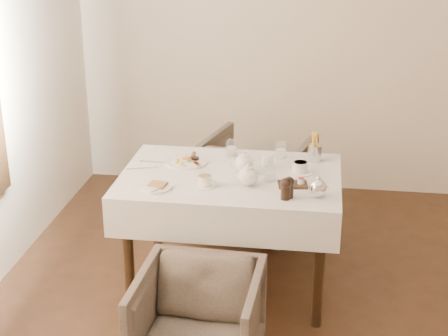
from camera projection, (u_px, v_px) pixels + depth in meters
name	position (u px, v px, depth m)	size (l,w,h in m)	color
table	(230.00, 193.00, 4.05)	(1.28, 0.88, 0.75)	black
armchair_near	(198.00, 324.00, 3.42)	(0.60, 0.62, 0.57)	#463A33
armchair_far	(255.00, 182.00, 4.97)	(0.73, 0.75, 0.68)	#463A33
breakfast_plate	(187.00, 161.00, 4.19)	(0.26, 0.26, 0.03)	white
side_plate	(154.00, 187.00, 3.82)	(0.20, 0.19, 0.02)	white
teapot_centre	(244.00, 161.00, 4.03)	(0.16, 0.12, 0.13)	white
teapot_front	(248.00, 175.00, 3.84)	(0.16, 0.12, 0.13)	white
creamer	(268.00, 160.00, 4.10)	(0.07, 0.07, 0.08)	white
teacup_near	(205.00, 181.00, 3.84)	(0.13, 0.13, 0.06)	white
teacup_far	(300.00, 168.00, 4.02)	(0.14, 0.14, 0.07)	white
glass_left	(232.00, 148.00, 4.29)	(0.07, 0.07, 0.10)	silver
glass_mid	(270.00, 174.00, 3.90)	(0.06, 0.06, 0.09)	silver
glass_right	(281.00, 151.00, 4.25)	(0.07, 0.07, 0.10)	silver
condiment_board	(292.00, 183.00, 3.85)	(0.18, 0.13, 0.04)	black
pepper_mill_left	(286.00, 189.00, 3.66)	(0.06, 0.06, 0.12)	black
pepper_mill_right	(289.00, 187.00, 3.68)	(0.06, 0.06, 0.12)	black
silver_pot	(318.00, 186.00, 3.69)	(0.12, 0.09, 0.12)	white
fries_cup	(315.00, 148.00, 4.19)	(0.09, 0.09, 0.18)	silver
cutlery_fork	(155.00, 162.00, 4.19)	(0.02, 0.20, 0.00)	silver
cutlery_knife	(142.00, 168.00, 4.10)	(0.01, 0.19, 0.00)	silver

